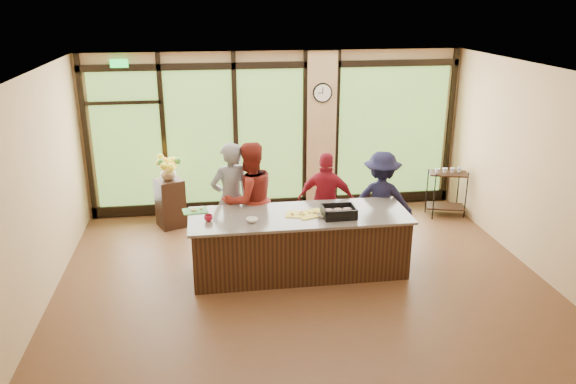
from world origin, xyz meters
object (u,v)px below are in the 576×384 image
object	(u,v)px
roasting_pan	(339,214)
flower_stand	(170,203)
bar_cart	(447,187)
cook_right	(381,200)
island_base	(299,244)
cook_left	(231,199)

from	to	relation	value
roasting_pan	flower_stand	size ratio (longest dim) A/B	0.54
roasting_pan	bar_cart	xyz separation A→B (m)	(2.56, 2.04, -0.40)
cook_right	roasting_pan	size ratio (longest dim) A/B	3.44
island_base	flower_stand	xyz separation A→B (m)	(-1.98, 2.08, -0.00)
roasting_pan	cook_right	bearing A→B (deg)	42.81
flower_stand	cook_left	bearing A→B (deg)	-73.71
island_base	cook_right	xyz separation A→B (m)	(1.45, 0.70, 0.37)
cook_right	roasting_pan	xyz separation A→B (m)	(-0.91, -0.87, 0.16)
island_base	roasting_pan	bearing A→B (deg)	-17.47
cook_left	roasting_pan	xyz separation A→B (m)	(1.50, -0.99, 0.05)
island_base	cook_left	world-z (taller)	cook_left
island_base	flower_stand	bearing A→B (deg)	133.53
roasting_pan	cook_left	bearing A→B (deg)	145.55
cook_left	flower_stand	size ratio (longest dim) A/B	2.08
cook_right	cook_left	bearing A→B (deg)	14.01
cook_left	bar_cart	world-z (taller)	cook_left
island_base	cook_left	size ratio (longest dim) A/B	1.70
cook_right	bar_cart	bearing A→B (deg)	-128.03
cook_left	bar_cart	size ratio (longest dim) A/B	1.96
cook_left	roasting_pan	bearing A→B (deg)	125.47
cook_left	flower_stand	bearing A→B (deg)	-72.17
cook_left	flower_stand	xyz separation A→B (m)	(-1.03, 1.27, -0.47)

